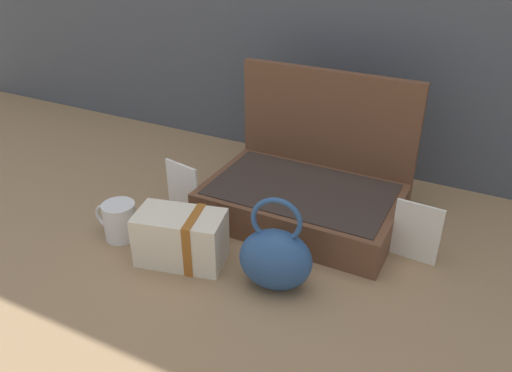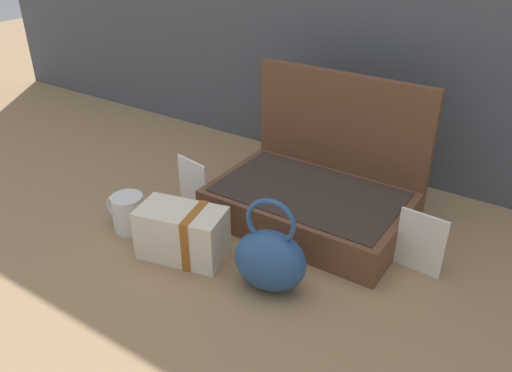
{
  "view_description": "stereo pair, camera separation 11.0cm",
  "coord_description": "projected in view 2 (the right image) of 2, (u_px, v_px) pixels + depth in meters",
  "views": [
    {
      "loc": [
        0.47,
        -0.88,
        0.73
      ],
      "look_at": [
        0.03,
        -0.02,
        0.2
      ],
      "focal_mm": 35.68,
      "sensor_mm": 36.0,
      "label": 1
    },
    {
      "loc": [
        0.56,
        -0.83,
        0.73
      ],
      "look_at": [
        0.03,
        -0.02,
        0.2
      ],
      "focal_mm": 35.68,
      "sensor_mm": 36.0,
      "label": 2
    }
  ],
  "objects": [
    {
      "name": "ground_plane",
      "position": [
        251.0,
        250.0,
        1.23
      ],
      "size": [
        6.0,
        6.0,
        0.0
      ],
      "primitive_type": "plane",
      "color": "#8C6D4C"
    },
    {
      "name": "open_suitcase",
      "position": [
        316.0,
        192.0,
        1.32
      ],
      "size": [
        0.49,
        0.33,
        0.36
      ],
      "color": "brown",
      "rests_on": "ground_plane"
    },
    {
      "name": "teal_pouch_handbag",
      "position": [
        270.0,
        259.0,
        1.07
      ],
      "size": [
        0.18,
        0.13,
        0.22
      ],
      "color": "#284C7F",
      "rests_on": "ground_plane"
    },
    {
      "name": "cream_toiletry_bag",
      "position": [
        184.0,
        233.0,
        1.18
      ],
      "size": [
        0.22,
        0.15,
        0.13
      ],
      "color": "beige",
      "rests_on": "ground_plane"
    },
    {
      "name": "coffee_mug",
      "position": [
        128.0,
        213.0,
        1.29
      ],
      "size": [
        0.12,
        0.08,
        0.1
      ],
      "color": "silver",
      "rests_on": "ground_plane"
    },
    {
      "name": "info_card_left",
      "position": [
        420.0,
        243.0,
        1.13
      ],
      "size": [
        0.11,
        0.01,
        0.15
      ],
      "primitive_type": "cube",
      "rotation": [
        0.0,
        0.0,
        -0.06
      ],
      "color": "silver",
      "rests_on": "ground_plane"
    },
    {
      "name": "poster_card_right",
      "position": [
        193.0,
        185.0,
        1.36
      ],
      "size": [
        0.11,
        0.03,
        0.15
      ],
      "primitive_type": "cube",
      "rotation": [
        0.0,
        0.0,
        -0.19
      ],
      "color": "white",
      "rests_on": "ground_plane"
    }
  ]
}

